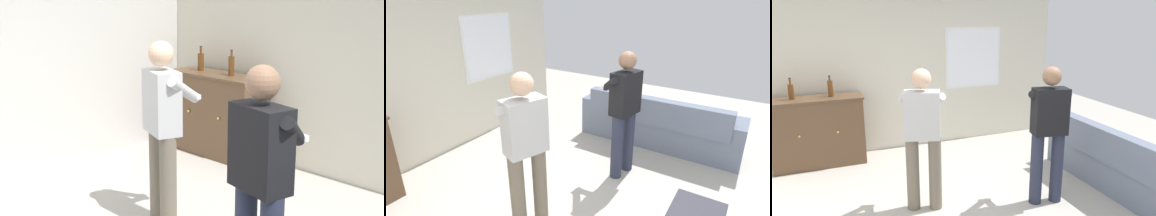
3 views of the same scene
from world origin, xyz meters
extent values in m
cube|color=beige|center=(0.00, 2.66, 1.40)|extent=(5.20, 0.12, 2.80)
cube|color=silver|center=(1.09, 2.60, 1.48)|extent=(1.03, 0.02, 1.05)
cube|color=white|center=(1.09, 2.59, 1.48)|extent=(0.95, 0.03, 0.97)
cube|color=slate|center=(2.05, -0.08, 0.21)|extent=(0.55, 2.17, 0.42)
cube|color=slate|center=(1.84, -0.08, 0.63)|extent=(0.18, 2.17, 0.42)
cube|color=slate|center=(2.05, 1.09, 0.32)|extent=(0.55, 0.18, 0.64)
cube|color=orange|center=(1.97, -0.08, 0.60)|extent=(0.15, 0.40, 0.36)
cube|color=brown|center=(-1.55, 2.30, 0.51)|extent=(1.30, 0.44, 1.02)
cube|color=brown|center=(-1.55, 2.30, 1.03)|extent=(1.34, 0.48, 0.03)
sphere|color=#B79338|center=(-1.81, 2.06, 0.56)|extent=(0.04, 0.04, 0.04)
sphere|color=#B79338|center=(-1.29, 2.06, 0.56)|extent=(0.04, 0.04, 0.04)
cylinder|color=#593314|center=(-1.33, 2.32, 1.17)|extent=(0.08, 0.08, 0.24)
cylinder|color=#593314|center=(-1.33, 2.32, 1.31)|extent=(0.03, 0.03, 0.06)
cylinder|color=#262626|center=(-1.33, 2.32, 1.35)|extent=(0.03, 0.03, 0.02)
cylinder|color=#593314|center=(-1.86, 2.33, 1.16)|extent=(0.08, 0.08, 0.22)
cylinder|color=#593314|center=(-1.86, 2.33, 1.31)|extent=(0.03, 0.03, 0.08)
cylinder|color=#262626|center=(-1.86, 2.33, 1.35)|extent=(0.03, 0.03, 0.02)
cylinder|color=#6B6051|center=(-0.57, 0.50, 0.44)|extent=(0.15, 0.15, 0.88)
cylinder|color=#6B6051|center=(-0.33, 0.42, 0.44)|extent=(0.15, 0.15, 0.88)
cube|color=#B7B7B7|center=(-0.45, 0.46, 1.16)|extent=(0.45, 0.34, 0.55)
sphere|color=#D8AD8C|center=(-0.45, 0.46, 1.57)|extent=(0.22, 0.22, 0.22)
cylinder|color=#B7B7B7|center=(-0.51, 0.65, 1.27)|extent=(0.41, 0.32, 0.29)
cylinder|color=#B7B7B7|center=(-0.29, 0.57, 1.27)|extent=(0.21, 0.44, 0.29)
cube|color=white|center=(-0.34, 0.76, 1.18)|extent=(0.15, 0.09, 0.04)
cylinder|color=#282D42|center=(0.84, 0.08, 0.44)|extent=(0.15, 0.15, 0.88)
cylinder|color=#282D42|center=(1.10, 0.03, 0.44)|extent=(0.15, 0.15, 0.88)
cube|color=black|center=(0.97, 0.05, 1.16)|extent=(0.44, 0.30, 0.55)
sphere|color=#8C664C|center=(0.97, 0.05, 1.57)|extent=(0.22, 0.22, 0.22)
cylinder|color=black|center=(0.89, 0.23, 1.27)|extent=(0.38, 0.36, 0.29)
cylinder|color=black|center=(1.11, 0.19, 1.27)|extent=(0.26, 0.44, 0.29)
cube|color=white|center=(1.03, 0.37, 1.18)|extent=(0.15, 0.07, 0.04)
camera|label=1|loc=(2.97, -2.46, 2.17)|focal=50.00mm
camera|label=2|loc=(-2.35, -1.33, 2.34)|focal=28.00mm
camera|label=3|loc=(-1.53, -3.45, 2.30)|focal=35.00mm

